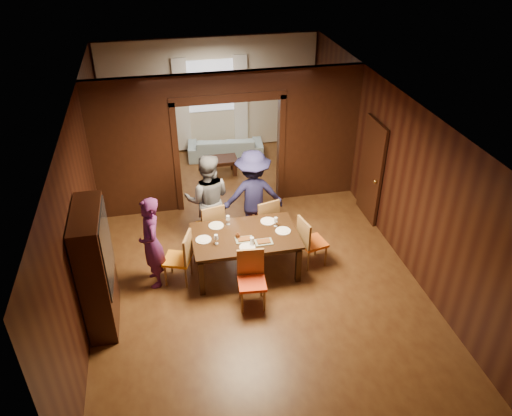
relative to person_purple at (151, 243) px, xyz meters
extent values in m
plane|color=#4C2815|center=(1.71, 0.77, -0.83)|extent=(9.00, 9.00, 0.00)
cube|color=silver|center=(1.71, 0.77, 2.07)|extent=(5.50, 9.00, 0.02)
cube|color=black|center=(1.71, 5.27, 0.62)|extent=(5.50, 0.02, 2.90)
cube|color=black|center=(-1.04, 0.77, 0.62)|extent=(0.02, 9.00, 2.90)
cube|color=black|center=(4.46, 0.77, 0.62)|extent=(0.02, 9.00, 2.90)
cube|color=black|center=(-0.21, 2.37, 0.37)|extent=(1.65, 0.15, 2.40)
cube|color=black|center=(3.64, 2.37, 0.37)|extent=(1.65, 0.15, 2.40)
cube|color=black|center=(1.71, 2.37, 1.82)|extent=(5.50, 0.15, 0.50)
cube|color=beige|center=(1.71, 5.24, 0.62)|extent=(5.40, 0.04, 2.85)
imported|color=#511C52|center=(0.00, 0.00, 0.00)|extent=(0.47, 0.65, 1.66)
imported|color=#525259|center=(1.08, 1.06, 0.08)|extent=(0.99, 0.84, 1.83)
imported|color=#18173A|center=(1.94, 1.05, 0.08)|extent=(1.20, 0.71, 1.82)
imported|color=#99B9C9|center=(1.95, 4.62, -0.56)|extent=(1.96, 0.94, 0.55)
imported|color=black|center=(1.73, 0.10, -0.04)|extent=(0.28, 0.28, 0.07)
cube|color=black|center=(1.59, 0.01, -0.45)|extent=(1.83, 1.14, 0.76)
cube|color=black|center=(1.69, 3.74, -0.63)|extent=(0.80, 0.50, 0.40)
cube|color=black|center=(-0.82, -0.73, 0.17)|extent=(0.40, 1.20, 2.00)
cube|color=black|center=(4.41, 1.27, 0.22)|extent=(0.06, 0.90, 2.10)
cube|color=silver|center=(1.71, 5.21, 0.87)|extent=(1.20, 0.03, 1.30)
cube|color=white|center=(0.96, 5.17, 0.42)|extent=(0.35, 0.06, 2.40)
cube|color=white|center=(2.46, 5.17, 0.42)|extent=(0.35, 0.06, 2.40)
cylinder|color=white|center=(0.87, 0.01, -0.07)|extent=(0.27, 0.27, 0.01)
cylinder|color=silver|center=(1.14, 0.39, -0.07)|extent=(0.27, 0.27, 0.01)
cylinder|color=white|center=(2.07, 0.33, -0.07)|extent=(0.27, 0.27, 0.01)
cylinder|color=white|center=(2.26, -0.02, -0.07)|extent=(0.27, 0.27, 0.01)
cylinder|color=silver|center=(1.56, -0.35, -0.07)|extent=(0.27, 0.27, 0.01)
cube|color=gray|center=(1.54, -0.14, -0.05)|extent=(0.30, 0.20, 0.04)
cube|color=gray|center=(1.85, -0.28, -0.05)|extent=(0.30, 0.20, 0.04)
cylinder|color=silver|center=(1.65, -0.29, 0.00)|extent=(0.07, 0.07, 0.14)
camera|label=1|loc=(0.32, -6.92, 4.89)|focal=35.00mm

